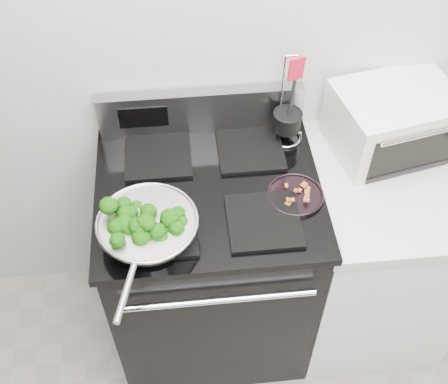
{
  "coord_description": "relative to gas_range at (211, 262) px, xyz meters",
  "views": [
    {
      "loc": [
        -0.38,
        0.12,
        2.41
      ],
      "look_at": [
        -0.25,
        1.36,
        0.98
      ],
      "focal_mm": 45.0,
      "sensor_mm": 36.0,
      "label": 1
    }
  ],
  "objects": [
    {
      "name": "broccoli_pile",
      "position": [
        -0.21,
        -0.19,
        0.53
      ],
      "size": [
        0.26,
        0.26,
        0.09
      ],
      "primitive_type": null,
      "color": "black",
      "rests_on": "skillet"
    },
    {
      "name": "utensil_holder",
      "position": [
        0.31,
        0.22,
        0.53
      ],
      "size": [
        0.12,
        0.12,
        0.37
      ],
      "rotation": [
        0.0,
        0.0,
        0.27
      ],
      "color": "silver",
      "rests_on": "gas_range"
    },
    {
      "name": "counter",
      "position": [
        0.68,
        -0.0,
        -0.03
      ],
      "size": [
        0.62,
        0.68,
        0.92
      ],
      "color": "white",
      "rests_on": "floor"
    },
    {
      "name": "bacon_plate",
      "position": [
        0.29,
        -0.07,
        0.48
      ],
      "size": [
        0.2,
        0.2,
        0.04
      ],
      "rotation": [
        0.0,
        0.0,
        -0.14
      ],
      "color": "black",
      "rests_on": "gas_range"
    },
    {
      "name": "gas_range",
      "position": [
        0.0,
        0.0,
        0.0
      ],
      "size": [
        0.79,
        0.69,
        1.13
      ],
      "color": "black",
      "rests_on": "floor"
    },
    {
      "name": "skillet",
      "position": [
        -0.21,
        -0.2,
        0.51
      ],
      "size": [
        0.33,
        0.51,
        0.07
      ],
      "rotation": [
        0.0,
        0.0,
        -0.25
      ],
      "color": "silver",
      "rests_on": "gas_range"
    },
    {
      "name": "toaster_oven",
      "position": [
        0.69,
        0.17,
        0.55
      ],
      "size": [
        0.48,
        0.4,
        0.24
      ],
      "rotation": [
        0.0,
        0.0,
        0.21
      ],
      "color": "silver",
      "rests_on": "counter"
    },
    {
      "name": "back_wall",
      "position": [
        0.3,
        0.34,
        0.86
      ],
      "size": [
        4.0,
        0.02,
        2.7
      ],
      "primitive_type": "cube",
      "color": "beige",
      "rests_on": "ground"
    }
  ]
}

